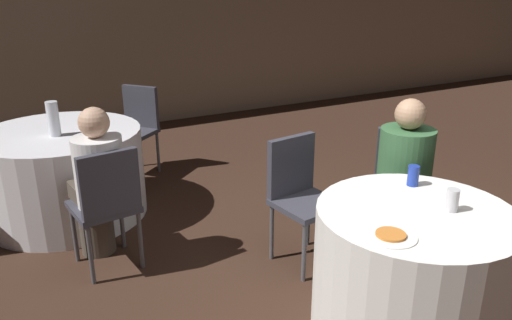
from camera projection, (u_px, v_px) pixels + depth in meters
The scene contains 14 objects.
ground_plane at pixel (399, 317), 2.94m from camera, with size 16.00×16.00×0.00m, color #382319.
wall_back at pixel (145, 17), 6.41m from camera, with size 16.00×0.06×2.80m.
table_near at pixel (410, 270), 2.74m from camera, with size 1.06×1.06×0.73m.
table_far at pixel (64, 174), 4.09m from camera, with size 1.28×1.28×0.73m.
chair_near_north at pixel (299, 188), 3.40m from camera, with size 0.45×0.45×0.87m.
chair_near_northeast at pixel (402, 179), 3.55m from camera, with size 0.56×0.56×0.87m.
chair_far_south at pixel (107, 199), 3.23m from camera, with size 0.45×0.45×0.87m.
chair_far_northeast at pixel (137, 122), 4.95m from camera, with size 0.56×0.56×0.87m.
person_white_shirt at pixel (98, 186), 3.35m from camera, with size 0.35×0.50×1.12m.
person_green_jacket at pixel (404, 180), 3.39m from camera, with size 0.49×0.50×1.13m.
pizza_plate_near at pixel (391, 235), 2.36m from camera, with size 0.25×0.25×0.02m.
soda_can_blue at pixel (413, 176), 2.92m from camera, with size 0.07×0.07×0.12m.
soda_can_silver at pixel (452, 200), 2.60m from camera, with size 0.07×0.07×0.12m.
bottle_far at pixel (53, 119), 3.82m from camera, with size 0.09×0.09×0.27m.
Camera 1 is at (-1.90, -1.74, 1.88)m, focal length 35.00 mm.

